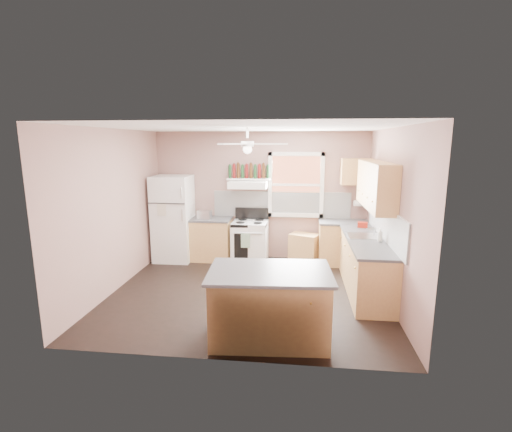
# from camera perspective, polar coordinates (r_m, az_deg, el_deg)

# --- Properties ---
(floor) EXTENTS (4.50, 4.50, 0.00)m
(floor) POSITION_cam_1_polar(r_m,az_deg,el_deg) (6.36, -1.23, -11.62)
(floor) COLOR black
(floor) RESTS_ON ground
(ceiling) EXTENTS (4.50, 4.50, 0.00)m
(ceiling) POSITION_cam_1_polar(r_m,az_deg,el_deg) (5.87, -1.34, 13.47)
(ceiling) COLOR white
(ceiling) RESTS_ON ground
(wall_back) EXTENTS (4.50, 0.05, 2.70)m
(wall_back) POSITION_cam_1_polar(r_m,az_deg,el_deg) (7.95, 0.70, 3.14)
(wall_back) COLOR #8D6960
(wall_back) RESTS_ON ground
(wall_right) EXTENTS (0.05, 4.00, 2.70)m
(wall_right) POSITION_cam_1_polar(r_m,az_deg,el_deg) (6.10, 20.42, -0.08)
(wall_right) COLOR #8D6960
(wall_right) RESTS_ON ground
(wall_left) EXTENTS (0.05, 4.00, 2.70)m
(wall_left) POSITION_cam_1_polar(r_m,az_deg,el_deg) (6.67, -21.05, 0.80)
(wall_left) COLOR #8D6960
(wall_left) RESTS_ON ground
(backsplash_back) EXTENTS (2.90, 0.03, 0.55)m
(backsplash_back) POSITION_cam_1_polar(r_m,az_deg,el_deg) (7.91, 3.91, 1.78)
(backsplash_back) COLOR white
(backsplash_back) RESTS_ON wall_back
(backsplash_right) EXTENTS (0.03, 2.60, 0.55)m
(backsplash_right) POSITION_cam_1_polar(r_m,az_deg,el_deg) (6.41, 19.34, -1.08)
(backsplash_right) COLOR white
(backsplash_right) RESTS_ON wall_right
(window_view) EXTENTS (1.00, 0.02, 1.20)m
(window_view) POSITION_cam_1_polar(r_m,az_deg,el_deg) (7.84, 6.15, 4.80)
(window_view) COLOR brown
(window_view) RESTS_ON wall_back
(window_frame) EXTENTS (1.16, 0.07, 1.36)m
(window_frame) POSITION_cam_1_polar(r_m,az_deg,el_deg) (7.81, 6.15, 4.77)
(window_frame) COLOR white
(window_frame) RESTS_ON wall_back
(refrigerator) EXTENTS (0.77, 0.75, 1.80)m
(refrigerator) POSITION_cam_1_polar(r_m,az_deg,el_deg) (8.01, -12.59, -0.36)
(refrigerator) COLOR white
(refrigerator) RESTS_ON floor
(base_cabinet_left) EXTENTS (0.90, 0.60, 0.86)m
(base_cabinet_left) POSITION_cam_1_polar(r_m,az_deg,el_deg) (8.00, -7.15, -3.63)
(base_cabinet_left) COLOR #B27F4A
(base_cabinet_left) RESTS_ON floor
(counter_left) EXTENTS (0.92, 0.62, 0.04)m
(counter_left) POSITION_cam_1_polar(r_m,az_deg,el_deg) (7.90, -7.23, -0.47)
(counter_left) COLOR #3D3D3F
(counter_left) RESTS_ON base_cabinet_left
(toaster) EXTENTS (0.30, 0.20, 0.18)m
(toaster) POSITION_cam_1_polar(r_m,az_deg,el_deg) (7.81, -7.93, 0.19)
(toaster) COLOR silver
(toaster) RESTS_ON counter_left
(stove) EXTENTS (0.73, 0.65, 0.86)m
(stove) POSITION_cam_1_polar(r_m,az_deg,el_deg) (7.78, -0.91, -3.98)
(stove) COLOR white
(stove) RESTS_ON floor
(range_hood) EXTENTS (0.78, 0.50, 0.14)m
(range_hood) POSITION_cam_1_polar(r_m,az_deg,el_deg) (7.67, -1.22, 4.87)
(range_hood) COLOR white
(range_hood) RESTS_ON wall_back
(bottle_shelf) EXTENTS (0.90, 0.26, 0.03)m
(bottle_shelf) POSITION_cam_1_polar(r_m,az_deg,el_deg) (7.78, -1.11, 5.70)
(bottle_shelf) COLOR white
(bottle_shelf) RESTS_ON range_hood
(cart) EXTENTS (0.67, 0.57, 0.57)m
(cart) POSITION_cam_1_polar(r_m,az_deg,el_deg) (7.87, 7.40, -4.98)
(cart) COLOR #B27F4A
(cart) RESTS_ON floor
(base_cabinet_corner) EXTENTS (1.00, 0.60, 0.86)m
(base_cabinet_corner) POSITION_cam_1_polar(r_m,az_deg,el_deg) (7.84, 13.30, -4.16)
(base_cabinet_corner) COLOR #B27F4A
(base_cabinet_corner) RESTS_ON floor
(base_cabinet_right) EXTENTS (0.60, 2.20, 0.86)m
(base_cabinet_right) POSITION_cam_1_polar(r_m,az_deg,el_deg) (6.54, 16.46, -7.42)
(base_cabinet_right) COLOR #B27F4A
(base_cabinet_right) RESTS_ON floor
(counter_corner) EXTENTS (1.02, 0.62, 0.04)m
(counter_corner) POSITION_cam_1_polar(r_m,az_deg,el_deg) (7.73, 13.45, -0.95)
(counter_corner) COLOR #3D3D3F
(counter_corner) RESTS_ON base_cabinet_corner
(counter_right) EXTENTS (0.62, 2.22, 0.04)m
(counter_right) POSITION_cam_1_polar(r_m,az_deg,el_deg) (6.41, 16.59, -3.61)
(counter_right) COLOR #3D3D3F
(counter_right) RESTS_ON base_cabinet_right
(sink) EXTENTS (0.55, 0.45, 0.03)m
(sink) POSITION_cam_1_polar(r_m,az_deg,el_deg) (6.60, 16.30, -3.04)
(sink) COLOR silver
(sink) RESTS_ON counter_right
(faucet) EXTENTS (0.03, 0.03, 0.14)m
(faucet) POSITION_cam_1_polar(r_m,az_deg,el_deg) (6.61, 17.71, -2.43)
(faucet) COLOR silver
(faucet) RESTS_ON sink
(upper_cabinet_right) EXTENTS (0.33, 1.80, 0.76)m
(upper_cabinet_right) POSITION_cam_1_polar(r_m,az_deg,el_deg) (6.47, 17.96, 4.56)
(upper_cabinet_right) COLOR #B27F4A
(upper_cabinet_right) RESTS_ON wall_right
(upper_cabinet_corner) EXTENTS (0.60, 0.33, 0.52)m
(upper_cabinet_corner) POSITION_cam_1_polar(r_m,az_deg,el_deg) (7.75, 15.16, 6.62)
(upper_cabinet_corner) COLOR #B27F4A
(upper_cabinet_corner) RESTS_ON wall_back
(paper_towel) EXTENTS (0.26, 0.12, 0.12)m
(paper_towel) POSITION_cam_1_polar(r_m,az_deg,el_deg) (7.87, 15.75, 1.89)
(paper_towel) COLOR white
(paper_towel) RESTS_ON wall_back
(island) EXTENTS (1.50, 1.01, 0.86)m
(island) POSITION_cam_1_polar(r_m,az_deg,el_deg) (4.86, 2.11, -13.64)
(island) COLOR #B27F4A
(island) RESTS_ON floor
(island_top) EXTENTS (1.59, 1.10, 0.04)m
(island_top) POSITION_cam_1_polar(r_m,az_deg,el_deg) (4.68, 2.15, -8.64)
(island_top) COLOR #3D3D3F
(island_top) RESTS_ON island
(ceiling_fan_hub) EXTENTS (0.20, 0.20, 0.08)m
(ceiling_fan_hub) POSITION_cam_1_polar(r_m,az_deg,el_deg) (5.86, -1.33, 11.02)
(ceiling_fan_hub) COLOR white
(ceiling_fan_hub) RESTS_ON ceiling
(soap_bottle) EXTENTS (0.11, 0.11, 0.22)m
(soap_bottle) POSITION_cam_1_polar(r_m,az_deg,el_deg) (6.30, 18.56, -2.78)
(soap_bottle) COLOR silver
(soap_bottle) RESTS_ON counter_right
(red_caddy) EXTENTS (0.20, 0.16, 0.10)m
(red_caddy) POSITION_cam_1_polar(r_m,az_deg,el_deg) (7.26, 16.09, -1.31)
(red_caddy) COLOR #A31D0D
(red_caddy) RESTS_ON counter_right
(wine_bottles) EXTENTS (0.86, 0.06, 0.31)m
(wine_bottles) POSITION_cam_1_polar(r_m,az_deg,el_deg) (7.77, -1.10, 6.87)
(wine_bottles) COLOR #143819
(wine_bottles) RESTS_ON bottle_shelf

